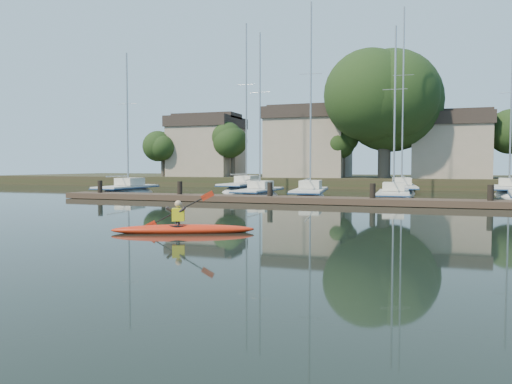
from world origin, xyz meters
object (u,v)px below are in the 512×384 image
(sailboat_0, at_px, (127,196))
(sailboat_3, at_px, (393,203))
(sailboat_6, at_px, (402,195))
(sailboat_1, at_px, (259,199))
(sailboat_7, at_px, (509,197))
(sailboat_5, at_px, (245,193))
(sailboat_2, at_px, (310,200))
(dock, at_px, (320,200))
(kayak, at_px, (182,227))

(sailboat_0, bearing_deg, sailboat_3, -3.55)
(sailboat_6, bearing_deg, sailboat_1, -142.63)
(sailboat_1, bearing_deg, sailboat_7, 26.22)
(sailboat_0, bearing_deg, sailboat_5, 49.69)
(sailboat_2, height_order, sailboat_6, sailboat_6)
(sailboat_6, bearing_deg, sailboat_5, 176.30)
(dock, bearing_deg, sailboat_5, 125.12)
(sailboat_7, bearing_deg, sailboat_0, -156.67)
(kayak, height_order, sailboat_1, sailboat_1)
(kayak, xyz_separation_m, sailboat_5, (-7.78, 27.36, -0.38))
(sailboat_0, bearing_deg, kayak, -52.79)
(sailboat_1, xyz_separation_m, sailboat_7, (17.26, 8.43, -0.03))
(sailboat_2, bearing_deg, sailboat_5, 126.40)
(kayak, xyz_separation_m, sailboat_1, (-3.74, 19.10, -0.35))
(sailboat_1, height_order, sailboat_6, sailboat_6)
(dock, height_order, sailboat_7, sailboat_7)
(kayak, xyz_separation_m, dock, (1.69, 13.89, 0.02))
(sailboat_0, relative_size, sailboat_3, 1.01)
(sailboat_1, distance_m, sailboat_3, 9.38)
(sailboat_0, distance_m, sailboat_5, 10.72)
(dock, distance_m, sailboat_6, 14.31)
(dock, bearing_deg, kayak, -96.93)
(sailboat_0, height_order, sailboat_6, sailboat_6)
(sailboat_1, height_order, sailboat_2, sailboat_2)
(sailboat_2, relative_size, sailboat_3, 1.20)
(sailboat_0, bearing_deg, dock, -18.06)
(sailboat_5, xyz_separation_m, sailboat_6, (13.44, 0.27, 0.01))
(sailboat_2, bearing_deg, dock, -78.22)
(sailboat_0, height_order, sailboat_5, sailboat_5)
(kayak, xyz_separation_m, sailboat_3, (5.58, 17.98, -0.36))
(dock, relative_size, sailboat_1, 2.66)
(sailboat_5, relative_size, sailboat_7, 1.21)
(kayak, bearing_deg, sailboat_1, 78.66)
(kayak, height_order, sailboat_3, sailboat_3)
(sailboat_0, distance_m, sailboat_2, 14.63)
(sailboat_1, relative_size, sailboat_2, 0.88)
(sailboat_3, distance_m, sailboat_7, 12.42)
(sailboat_1, bearing_deg, sailboat_2, 0.09)
(kayak, relative_size, sailboat_2, 0.31)
(sailboat_0, relative_size, sailboat_5, 0.76)
(sailboat_1, distance_m, sailboat_5, 9.20)
(sailboat_0, xyz_separation_m, sailboat_2, (14.63, -0.06, 0.02))
(sailboat_3, bearing_deg, sailboat_2, 166.54)
(kayak, relative_size, sailboat_6, 0.28)
(sailboat_6, bearing_deg, kayak, -106.44)
(kayak, height_order, sailboat_5, sailboat_5)
(sailboat_3, height_order, sailboat_6, sailboat_6)
(sailboat_5, bearing_deg, sailboat_7, 1.75)
(sailboat_6, bearing_deg, sailboat_2, -128.61)
(sailboat_5, distance_m, sailboat_7, 21.30)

